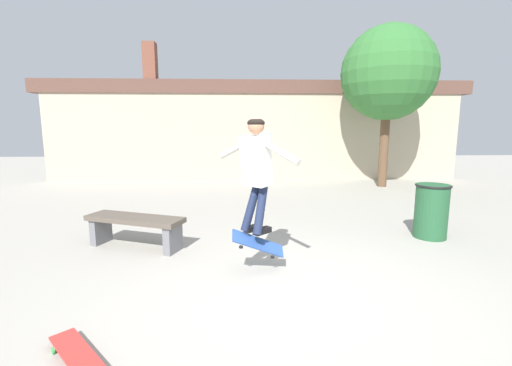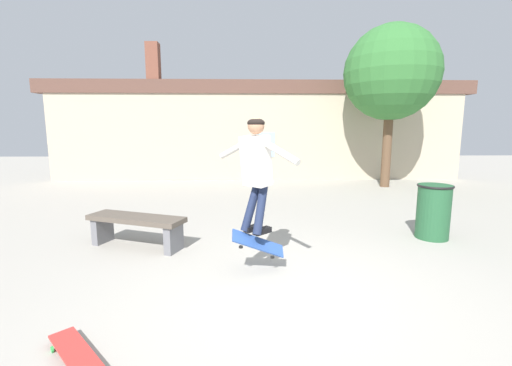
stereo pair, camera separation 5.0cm
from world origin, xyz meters
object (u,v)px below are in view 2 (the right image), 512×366
at_px(park_bench, 136,225).
at_px(skateboard_resting, 75,352).
at_px(trash_bin, 433,210).
at_px(skater, 256,166).
at_px(tree_right, 391,74).
at_px(skateboard_flipping, 258,244).

relative_size(park_bench, skateboard_resting, 2.33).
distance_m(trash_bin, skater, 3.55).
xyz_separation_m(skater, skateboard_resting, (-1.56, -1.68, -1.37)).
relative_size(tree_right, park_bench, 3.04).
distance_m(trash_bin, skateboard_flipping, 3.41).
height_order(tree_right, park_bench, tree_right).
bearing_deg(skater, trash_bin, -18.86).
bearing_deg(tree_right, skater, -123.63).
height_order(tree_right, skateboard_flipping, tree_right).
bearing_deg(skateboard_flipping, skateboard_resting, -150.88).
relative_size(trash_bin, skateboard_resting, 1.32).
height_order(tree_right, skateboard_resting, tree_right).
bearing_deg(trash_bin, skater, -156.03).
xyz_separation_m(tree_right, skateboard_resting, (-6.02, -8.38, -3.54)).
xyz_separation_m(trash_bin, skateboard_resting, (-4.69, -3.07, -0.43)).
relative_size(tree_right, skateboard_resting, 7.09).
bearing_deg(park_bench, trash_bin, 24.26).
height_order(park_bench, skater, skater).
relative_size(skateboard_flipping, skateboard_resting, 0.94).
relative_size(tree_right, skateboard_flipping, 7.52).
distance_m(park_bench, trash_bin, 5.04).
bearing_deg(skater, park_bench, 107.43).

